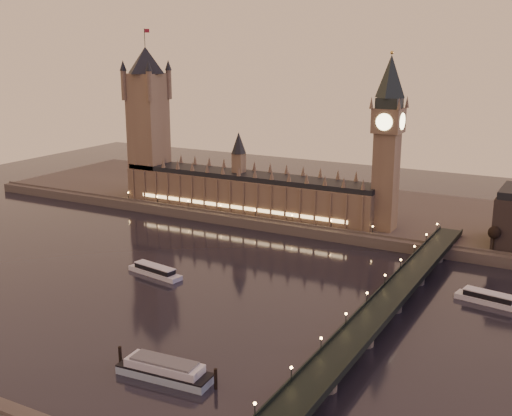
{
  "coord_description": "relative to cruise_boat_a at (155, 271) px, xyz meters",
  "views": [
    {
      "loc": [
        165.17,
        -239.22,
        113.35
      ],
      "look_at": [
        14.29,
        35.0,
        33.42
      ],
      "focal_mm": 45.0,
      "sensor_mm": 36.0,
      "label": 1
    }
  ],
  "objects": [
    {
      "name": "cruise_boat_a",
      "position": [
        0.0,
        0.0,
        0.0
      ],
      "size": [
        33.22,
        12.36,
        5.2
      ],
      "rotation": [
        0.0,
        0.0,
        -0.17
      ],
      "color": "silver",
      "rests_on": "ground"
    },
    {
      "name": "bare_tree_0",
      "position": [
        146.78,
        104.51,
        12.64
      ],
      "size": [
        5.88,
        5.88,
        11.96
      ],
      "color": "black",
      "rests_on": "ground"
    },
    {
      "name": "far_embankment",
      "position": [
        57.37,
        160.51,
        0.71
      ],
      "size": [
        560.0,
        130.0,
        6.0
      ],
      "primitive_type": "cube",
      "color": "#423D35",
      "rests_on": "ground"
    },
    {
      "name": "palace_of_westminster",
      "position": [
        -12.76,
        116.5,
        19.42
      ],
      "size": [
        180.0,
        26.62,
        52.0
      ],
      "color": "brown",
      "rests_on": "ground"
    },
    {
      "name": "westminster_bridge",
      "position": [
        118.98,
        -4.49,
        3.23
      ],
      "size": [
        13.2,
        260.0,
        15.3
      ],
      "color": "black",
      "rests_on": "ground"
    },
    {
      "name": "moored_barge",
      "position": [
        66.72,
        -81.35,
        0.84
      ],
      "size": [
        40.35,
        12.32,
        7.42
      ],
      "rotation": [
        0.0,
        0.0,
        0.07
      ],
      "color": "#9AB6C4",
      "rests_on": "ground"
    },
    {
      "name": "victoria_tower",
      "position": [
        -92.63,
        116.51,
        63.5
      ],
      "size": [
        31.68,
        31.68,
        118.0
      ],
      "color": "brown",
      "rests_on": "ground"
    },
    {
      "name": "big_ben",
      "position": [
        81.35,
        116.5,
        61.66
      ],
      "size": [
        17.68,
        17.68,
        104.0
      ],
      "color": "brown",
      "rests_on": "ground"
    },
    {
      "name": "cruise_boat_b",
      "position": [
        154.41,
        43.18,
        0.07
      ],
      "size": [
        29.86,
        11.77,
        5.37
      ],
      "rotation": [
        0.0,
        0.0,
        -0.16
      ],
      "color": "silver",
      "rests_on": "ground"
    },
    {
      "name": "ground",
      "position": [
        27.37,
        -4.49,
        -2.29
      ],
      "size": [
        700.0,
        700.0,
        0.0
      ],
      "primitive_type": "plane",
      "color": "black",
      "rests_on": "ground"
    }
  ]
}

